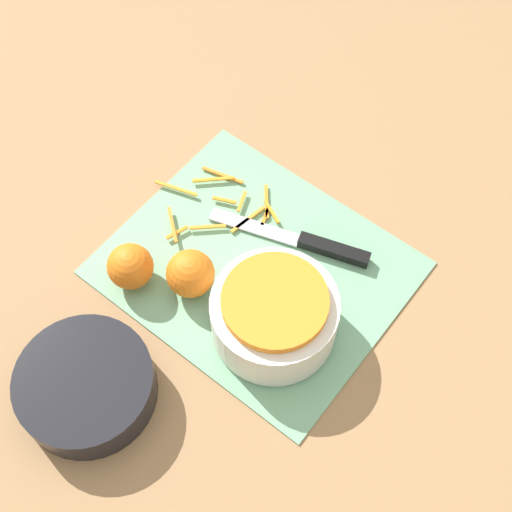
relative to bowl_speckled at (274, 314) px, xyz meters
name	(u,v)px	position (x,y,z in m)	size (l,w,h in m)	color
ground_plane	(256,268)	(0.08, -0.06, -0.05)	(4.00, 4.00, 0.00)	#9E754C
cutting_board	(256,267)	(0.08, -0.06, -0.05)	(0.41, 0.34, 0.01)	#75AD84
bowl_speckled	(274,314)	(0.00, 0.00, 0.00)	(0.17, 0.17, 0.09)	silver
bowl_dark	(86,386)	(0.14, 0.22, -0.02)	(0.18, 0.18, 0.06)	black
knife	(316,245)	(0.03, -0.14, -0.04)	(0.24, 0.10, 0.02)	black
orange_left	(190,274)	(0.13, 0.02, -0.01)	(0.07, 0.07, 0.07)	orange
orange_right	(130,266)	(0.21, 0.06, -0.01)	(0.07, 0.07, 0.07)	orange
peel_pile	(222,204)	(0.19, -0.11, -0.04)	(0.20, 0.17, 0.01)	orange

